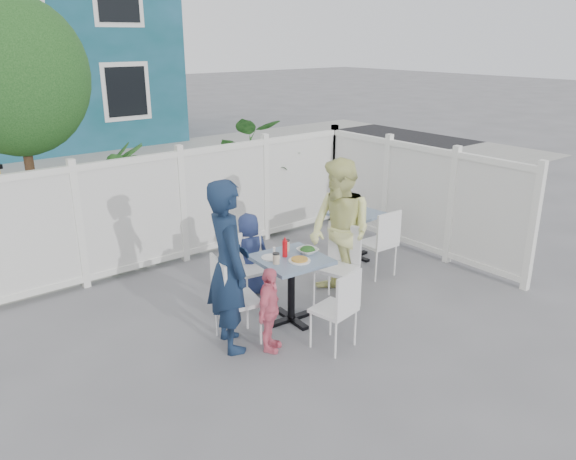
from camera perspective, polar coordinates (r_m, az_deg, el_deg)
ground at (r=6.39m, az=-0.51°, el=-9.63°), size 80.00×80.00×0.00m
near_sidewalk at (r=9.42m, az=-15.00°, el=-0.58°), size 24.00×2.60×0.01m
street at (r=12.77m, az=-21.91°, el=3.80°), size 24.00×5.00×0.01m
far_sidewalk at (r=15.70m, az=-25.40°, el=5.99°), size 24.00×1.60×0.01m
fence_back at (r=8.01m, az=-10.66°, el=2.18°), size 5.86×0.08×1.60m
fence_right at (r=8.49m, az=12.99°, el=2.97°), size 0.08×3.66×1.60m
tree at (r=7.94m, az=-25.92°, el=13.80°), size 1.80×1.62×3.59m
potted_shrub_a at (r=8.38m, az=-16.48°, el=2.78°), size 1.08×1.08×1.66m
potted_shrub_b at (r=9.30m, az=-3.72°, el=5.33°), size 1.78×1.91×1.73m
main_table at (r=6.23m, az=0.33°, el=-4.31°), size 0.78×0.78×0.77m
spare_table at (r=8.12m, az=6.92°, el=0.72°), size 0.70×0.70×0.69m
chair_left at (r=5.85m, az=-5.92°, el=-6.47°), size 0.51×0.52×0.96m
chair_right at (r=6.71m, az=5.25°, el=-2.92°), size 0.53×0.54×0.97m
chair_back at (r=6.83m, az=-3.81°, el=-3.20°), size 0.43×0.42×0.84m
chair_near at (r=5.73m, az=5.28°, el=-7.54°), size 0.46×0.45×0.87m
chair_spare at (r=7.51m, az=9.53°, el=-0.89°), size 0.44×0.42×0.93m
man at (r=5.65m, az=-6.06°, el=-3.67°), size 0.59×0.75×1.79m
woman at (r=6.68m, az=5.31°, el=-0.19°), size 0.75×0.91×1.74m
boy at (r=6.95m, az=-3.97°, el=-2.48°), size 0.58×0.46×1.04m
toddler at (r=5.73m, az=-1.91°, el=-8.13°), size 0.56×0.49×0.91m
plate_main at (r=6.07m, az=1.17°, el=-3.13°), size 0.24×0.24×0.02m
plate_side at (r=6.15m, az=-1.76°, el=-2.82°), size 0.21×0.21×0.01m
salad_bowl at (r=6.28m, az=2.00°, el=-2.14°), size 0.23×0.23×0.06m
coffee_cup_a at (r=5.99m, az=-1.22°, el=-2.95°), size 0.07×0.07×0.11m
coffee_cup_b at (r=6.34m, az=-0.20°, el=-1.62°), size 0.08×0.08×0.12m
ketchup_bottle at (r=6.16m, az=-0.32°, el=-1.92°), size 0.06×0.06×0.18m
salt_shaker at (r=6.28m, az=-1.42°, el=-2.06°), size 0.03×0.03×0.07m
pepper_shaker at (r=6.29m, az=-1.42°, el=-2.02°), size 0.03×0.03×0.07m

